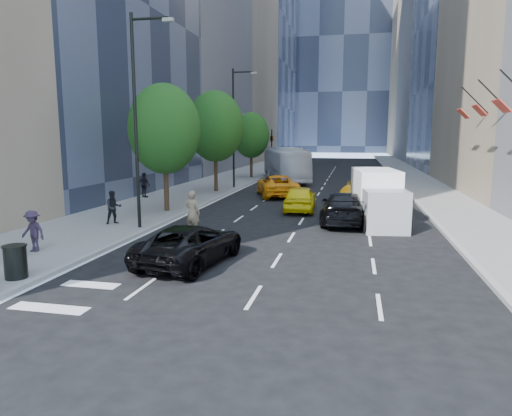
% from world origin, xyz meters
% --- Properties ---
extents(ground, '(160.00, 160.00, 0.00)m').
position_xyz_m(ground, '(0.00, 0.00, 0.00)').
color(ground, black).
rests_on(ground, ground).
extents(sidewalk_left, '(6.00, 120.00, 0.15)m').
position_xyz_m(sidewalk_left, '(-9.00, 30.00, 0.07)').
color(sidewalk_left, slate).
rests_on(sidewalk_left, ground).
extents(sidewalk_right, '(4.00, 120.00, 0.15)m').
position_xyz_m(sidewalk_right, '(10.00, 30.00, 0.07)').
color(sidewalk_right, slate).
rests_on(sidewalk_right, ground).
extents(tower_left_end, '(20.00, 28.00, 60.00)m').
position_xyz_m(tower_left_end, '(-22.00, 92.00, 30.00)').
color(tower_left_end, '#292F40').
rests_on(tower_left_end, ground).
extents(tower_right_far, '(20.00, 24.00, 50.00)m').
position_xyz_m(tower_right_far, '(22.00, 98.00, 25.00)').
color(tower_right_far, '#807158').
rests_on(tower_right_far, ground).
extents(lamp_near, '(2.13, 0.22, 10.00)m').
position_xyz_m(lamp_near, '(-6.32, 4.00, 5.81)').
color(lamp_near, black).
rests_on(lamp_near, sidewalk_left).
extents(lamp_far, '(2.13, 0.22, 10.00)m').
position_xyz_m(lamp_far, '(-6.32, 22.00, 5.81)').
color(lamp_far, black).
rests_on(lamp_far, sidewalk_left).
extents(tree_near, '(4.20, 4.20, 7.46)m').
position_xyz_m(tree_near, '(-7.20, 9.00, 4.97)').
color(tree_near, black).
rests_on(tree_near, sidewalk_left).
extents(tree_mid, '(4.50, 4.50, 7.99)m').
position_xyz_m(tree_mid, '(-7.20, 19.00, 5.32)').
color(tree_mid, black).
rests_on(tree_mid, sidewalk_left).
extents(tree_far, '(3.90, 3.90, 6.92)m').
position_xyz_m(tree_far, '(-7.20, 32.00, 4.62)').
color(tree_far, black).
rests_on(tree_far, sidewalk_left).
extents(traffic_signal, '(2.48, 0.53, 5.20)m').
position_xyz_m(traffic_signal, '(-6.40, 40.00, 4.23)').
color(traffic_signal, black).
rests_on(traffic_signal, sidewalk_left).
extents(facade_flags, '(1.85, 13.30, 2.05)m').
position_xyz_m(facade_flags, '(10.64, 10.00, 6.18)').
color(facade_flags, black).
rests_on(facade_flags, ground).
extents(skateboarder, '(0.82, 0.62, 2.03)m').
position_xyz_m(skateboarder, '(-3.38, 3.00, 1.01)').
color(skateboarder, '#806D50').
rests_on(skateboarder, ground).
extents(black_sedan_lincoln, '(3.12, 5.44, 1.43)m').
position_xyz_m(black_sedan_lincoln, '(-2.00, -1.00, 0.71)').
color(black_sedan_lincoln, black).
rests_on(black_sedan_lincoln, ground).
extents(black_sedan_mercedes, '(2.31, 5.69, 1.65)m').
position_xyz_m(black_sedan_mercedes, '(3.24, 8.00, 0.83)').
color(black_sedan_mercedes, black).
rests_on(black_sedan_mercedes, ground).
extents(taxi_a, '(2.11, 4.72, 1.57)m').
position_xyz_m(taxi_a, '(0.50, 11.50, 0.79)').
color(taxi_a, yellow).
rests_on(taxi_a, ground).
extents(taxi_b, '(3.05, 4.73, 1.47)m').
position_xyz_m(taxi_b, '(4.20, 13.37, 0.74)').
color(taxi_b, '#FF990D').
rests_on(taxi_b, ground).
extents(taxi_c, '(4.38, 6.41, 1.63)m').
position_xyz_m(taxi_c, '(-2.00, 18.00, 0.81)').
color(taxi_c, orange).
rests_on(taxi_c, ground).
extents(taxi_d, '(2.12, 4.81, 1.37)m').
position_xyz_m(taxi_d, '(4.20, 20.35, 0.69)').
color(taxi_d, '#D8A40B').
rests_on(taxi_d, ground).
extents(city_bus, '(6.58, 12.68, 3.45)m').
position_xyz_m(city_bus, '(-3.20, 30.15, 1.73)').
color(city_bus, silver).
rests_on(city_bus, ground).
extents(box_truck, '(2.87, 6.09, 2.80)m').
position_xyz_m(box_truck, '(4.96, 8.25, 1.43)').
color(box_truck, white).
rests_on(box_truck, ground).
extents(pedestrian_a, '(1.04, 1.03, 1.69)m').
position_xyz_m(pedestrian_a, '(-8.17, 4.54, 1.00)').
color(pedestrian_a, black).
rests_on(pedestrian_a, sidewalk_left).
extents(pedestrian_b, '(1.14, 0.81, 1.80)m').
position_xyz_m(pedestrian_b, '(-11.13, 14.19, 1.05)').
color(pedestrian_b, black).
rests_on(pedestrian_b, sidewalk_left).
extents(pedestrian_c, '(1.12, 0.75, 1.62)m').
position_xyz_m(pedestrian_c, '(-8.33, -1.25, 0.96)').
color(pedestrian_c, '#2E2234').
rests_on(pedestrian_c, sidewalk_left).
extents(trash_can, '(0.68, 0.68, 1.02)m').
position_xyz_m(trash_can, '(-6.60, -4.30, 0.66)').
color(trash_can, black).
rests_on(trash_can, sidewalk_left).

